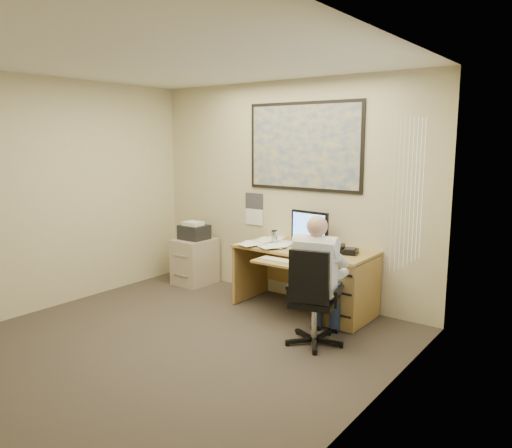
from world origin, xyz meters
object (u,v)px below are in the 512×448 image
Objects in this scene: filing_cabinet at (195,257)px; office_chair at (311,317)px; person at (317,280)px; desk at (330,277)px.

filing_cabinet is 2.53m from office_chair.
filing_cabinet is 2.53m from person.
filing_cabinet is (-2.13, 0.04, -0.07)m from desk.
person reaches higher than desk.
desk is 1.26× the size of person.
person is (0.01, 0.07, 0.35)m from office_chair.
desk reaches higher than office_chair.
person is at bearing -17.52° from filing_cabinet.
office_chair is at bearing -19.20° from filing_cabinet.
person reaches higher than office_chair.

